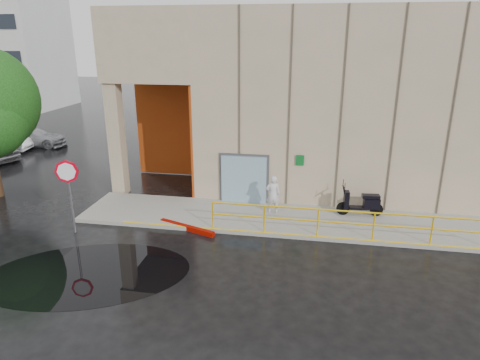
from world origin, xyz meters
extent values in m
plane|color=black|center=(0.00, 0.00, 0.00)|extent=(120.00, 120.00, 0.00)
cube|color=gray|center=(4.00, 4.50, 0.07)|extent=(20.00, 3.00, 0.15)
cube|color=tan|center=(6.00, 11.00, 4.00)|extent=(16.00, 10.00, 8.00)
cube|color=tan|center=(-4.00, 11.00, 6.50)|extent=(4.00, 10.00, 3.00)
cube|color=tan|center=(-5.60, 6.40, 2.50)|extent=(0.60, 0.60, 5.00)
cube|color=#A5400F|center=(-4.00, 9.50, 2.50)|extent=(3.80, 0.15, 4.90)
cube|color=#A5400F|center=(-2.05, 7.75, 2.50)|extent=(0.10, 3.50, 4.90)
cube|color=#88A7BA|center=(0.20, 5.88, 1.15)|extent=(1.90, 0.10, 2.00)
cube|color=slate|center=(0.20, 5.96, 1.15)|extent=(2.10, 0.06, 2.20)
cube|color=#0C5820|center=(2.50, 5.94, 2.10)|extent=(0.32, 0.04, 0.42)
cylinder|color=#E5B50C|center=(4.25, 3.15, 1.15)|extent=(9.50, 0.06, 0.06)
cylinder|color=#E5B50C|center=(4.25, 3.15, 0.70)|extent=(9.50, 0.06, 0.06)
imported|color=silver|center=(1.53, 4.96, 0.92)|extent=(0.61, 0.45, 1.55)
cylinder|color=black|center=(4.29, 5.22, 0.41)|extent=(0.52, 0.15, 0.52)
cylinder|color=black|center=(5.58, 5.33, 0.41)|extent=(0.52, 0.15, 0.52)
cylinder|color=slate|center=(-5.50, 2.19, 1.21)|extent=(0.08, 0.08, 2.42)
cylinder|color=red|center=(-5.50, 2.16, 2.37)|extent=(0.82, 0.24, 0.84)
cylinder|color=white|center=(-5.50, 2.14, 2.37)|extent=(0.64, 0.17, 0.66)
cube|color=#850800|center=(-1.50, 3.10, 0.09)|extent=(2.31, 1.01, 0.18)
cube|color=black|center=(-3.60, -0.40, 0.00)|extent=(7.06, 5.49, 0.01)
imported|color=#A1A2A7|center=(-15.00, 13.52, 0.62)|extent=(4.50, 2.41, 1.24)
camera|label=1|loc=(2.96, -10.88, 6.91)|focal=32.00mm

